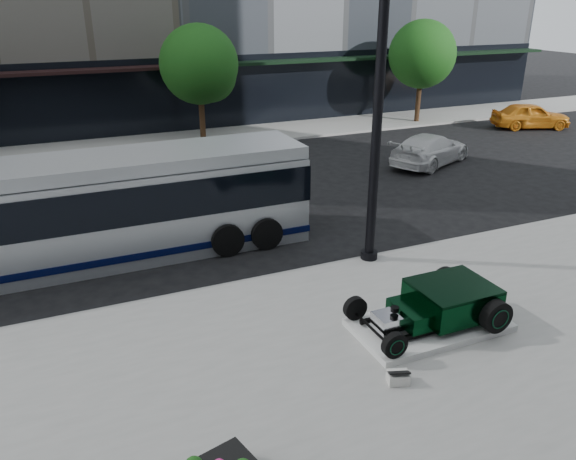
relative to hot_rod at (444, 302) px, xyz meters
name	(u,v)px	position (x,y,z in m)	size (l,w,h in m)	color
ground	(288,242)	(-1.20, 5.84, -0.70)	(120.00, 120.00, 0.00)	black
sidewalk_far	(180,141)	(-1.20, 19.84, -0.64)	(70.00, 4.00, 0.12)	gray
street_trees	(202,67)	(-0.06, 18.91, 3.07)	(29.80, 3.80, 5.70)	black
display_plinth	(429,325)	(-0.33, 0.00, -0.50)	(3.40, 1.80, 0.15)	silver
hot_rod	(444,302)	(0.00, 0.00, 0.00)	(3.22, 2.00, 0.81)	black
info_plaque	(398,377)	(-2.05, -1.34, -0.45)	(0.48, 0.41, 0.31)	silver
lamppost	(377,118)	(0.33, 3.64, 3.38)	(0.47, 0.47, 8.55)	black
transit_bus	(95,209)	(-6.56, 6.96, 0.79)	(12.12, 2.88, 2.92)	#AEB3B8
white_sedan	(430,149)	(8.05, 11.24, -0.02)	(1.90, 4.67, 1.35)	silver
yellow_taxi	(531,116)	(17.82, 15.07, 0.02)	(1.70, 4.21, 1.44)	orange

